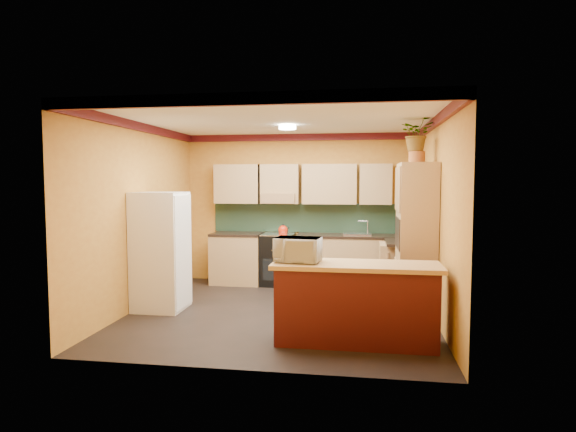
% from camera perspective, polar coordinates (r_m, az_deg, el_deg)
% --- Properties ---
extents(room_shell, '(4.24, 4.24, 2.72)m').
position_cam_1_polar(room_shell, '(6.96, -0.30, 6.07)').
color(room_shell, black).
rests_on(room_shell, ground).
extents(base_cabinets_back, '(3.65, 0.60, 0.88)m').
position_cam_1_polar(base_cabinets_back, '(8.55, 2.96, -5.36)').
color(base_cabinets_back, tan).
rests_on(base_cabinets_back, ground).
extents(countertop_back, '(3.65, 0.62, 0.04)m').
position_cam_1_polar(countertop_back, '(8.49, 2.97, -2.30)').
color(countertop_back, black).
rests_on(countertop_back, base_cabinets_back).
extents(stove, '(0.58, 0.58, 0.91)m').
position_cam_1_polar(stove, '(8.64, -1.19, -5.16)').
color(stove, black).
rests_on(stove, ground).
extents(kettle, '(0.19, 0.19, 0.18)m').
position_cam_1_polar(kettle, '(8.50, -0.59, -1.61)').
color(kettle, red).
rests_on(kettle, stove).
extents(sink, '(0.48, 0.40, 0.03)m').
position_cam_1_polar(sink, '(8.44, 8.21, -2.13)').
color(sink, silver).
rests_on(sink, countertop_back).
extents(base_cabinets_right, '(0.60, 0.80, 0.88)m').
position_cam_1_polar(base_cabinets_right, '(7.78, 13.73, -6.44)').
color(base_cabinets_right, tan).
rests_on(base_cabinets_right, ground).
extents(countertop_right, '(0.62, 0.80, 0.04)m').
position_cam_1_polar(countertop_right, '(7.71, 13.79, -3.08)').
color(countertop_right, black).
rests_on(countertop_right, base_cabinets_right).
extents(fridge, '(0.68, 0.66, 1.70)m').
position_cam_1_polar(fridge, '(7.19, -14.87, -4.03)').
color(fridge, white).
rests_on(fridge, ground).
extents(pantry, '(0.48, 0.90, 2.10)m').
position_cam_1_polar(pantry, '(6.82, 14.89, -2.78)').
color(pantry, tan).
rests_on(pantry, ground).
extents(fern_pot, '(0.22, 0.22, 0.16)m').
position_cam_1_polar(fern_pot, '(6.82, 15.03, 6.73)').
color(fern_pot, '#985224').
rests_on(fern_pot, pantry).
extents(fern, '(0.45, 0.40, 0.48)m').
position_cam_1_polar(fern, '(6.85, 15.08, 9.40)').
color(fern, tan).
rests_on(fern, fern_pot).
extents(breakfast_bar, '(1.80, 0.55, 0.88)m').
position_cam_1_polar(breakfast_bar, '(5.63, 8.02, -10.49)').
color(breakfast_bar, '#4C1113').
rests_on(breakfast_bar, ground).
extents(bar_top, '(1.90, 0.65, 0.05)m').
position_cam_1_polar(bar_top, '(5.53, 8.07, -5.82)').
color(bar_top, tan).
rests_on(bar_top, breakfast_bar).
extents(microwave, '(0.54, 0.40, 0.28)m').
position_cam_1_polar(microwave, '(5.55, 1.18, -4.01)').
color(microwave, white).
rests_on(microwave, bar_top).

